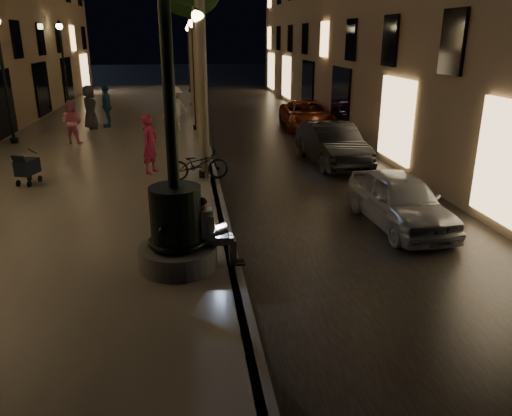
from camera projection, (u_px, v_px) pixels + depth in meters
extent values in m
plane|color=black|center=(204.00, 138.00, 21.38)|extent=(120.00, 120.00, 0.00)
cube|color=black|center=(273.00, 136.00, 21.77)|extent=(6.00, 45.00, 0.02)
cube|color=slate|center=(108.00, 138.00, 20.82)|extent=(8.00, 45.00, 0.20)
cube|color=#59595B|center=(204.00, 136.00, 21.35)|extent=(0.25, 45.00, 0.20)
cylinder|color=#59595B|center=(178.00, 256.00, 8.95)|extent=(1.40, 1.40, 0.40)
cylinder|color=black|center=(176.00, 217.00, 8.71)|extent=(0.90, 0.90, 1.10)
torus|color=black|center=(177.00, 241.00, 8.85)|extent=(1.04, 1.04, 0.10)
torus|color=black|center=(175.00, 195.00, 8.58)|extent=(0.89, 0.89, 0.09)
cylinder|color=black|center=(169.00, 91.00, 8.00)|extent=(0.20, 0.20, 3.20)
cube|color=tan|center=(208.00, 240.00, 8.93)|extent=(0.34, 0.23, 0.17)
cube|color=silver|center=(205.00, 223.00, 8.82)|extent=(0.42, 0.24, 0.53)
sphere|color=tan|center=(202.00, 205.00, 8.70)|extent=(0.20, 0.20, 0.20)
sphere|color=black|center=(202.00, 203.00, 8.69)|extent=(0.20, 0.20, 0.20)
cube|color=tan|center=(221.00, 241.00, 8.88)|extent=(0.43, 0.12, 0.13)
cube|color=tan|center=(221.00, 237.00, 9.04)|extent=(0.43, 0.12, 0.13)
cube|color=tan|center=(233.00, 253.00, 8.99)|extent=(0.12, 0.11, 0.48)
cube|color=tan|center=(232.00, 249.00, 9.15)|extent=(0.12, 0.11, 0.48)
cube|color=black|center=(238.00, 264.00, 9.07)|extent=(0.24, 0.09, 0.03)
cube|color=black|center=(237.00, 260.00, 9.23)|extent=(0.24, 0.09, 0.03)
cube|color=black|center=(222.00, 235.00, 8.94)|extent=(0.23, 0.31, 0.02)
cube|color=black|center=(213.00, 230.00, 8.88)|extent=(0.08, 0.31, 0.20)
cube|color=#A9D3F2|center=(214.00, 230.00, 8.89)|extent=(0.06, 0.28, 0.17)
cylinder|color=#6B604C|center=(203.00, 91.00, 13.92)|extent=(0.28, 0.28, 5.00)
cylinder|color=#6B604C|center=(198.00, 74.00, 19.52)|extent=(0.28, 0.28, 5.10)
cylinder|color=#6B604C|center=(192.00, 67.00, 25.16)|extent=(0.28, 0.28, 4.90)
cylinder|color=#6B604C|center=(192.00, 59.00, 30.73)|extent=(0.28, 0.28, 5.20)
cylinder|color=black|center=(204.00, 174.00, 14.69)|extent=(0.28, 0.28, 0.20)
cylinder|color=black|center=(201.00, 102.00, 14.01)|extent=(0.12, 0.12, 4.40)
sphere|color=#FFD88C|center=(198.00, 16.00, 13.27)|extent=(0.36, 0.36, 0.36)
cone|color=black|center=(198.00, 6.00, 13.19)|extent=(0.30, 0.30, 0.22)
cylinder|color=black|center=(196.00, 127.00, 22.18)|extent=(0.28, 0.28, 0.20)
cylinder|color=black|center=(194.00, 79.00, 21.49)|extent=(0.12, 0.12, 4.40)
sphere|color=#FFD88C|center=(192.00, 23.00, 20.76)|extent=(0.36, 0.36, 0.36)
cone|color=black|center=(192.00, 17.00, 20.68)|extent=(0.30, 0.30, 0.22)
cylinder|color=black|center=(193.00, 104.00, 29.67)|extent=(0.28, 0.28, 0.20)
cylinder|color=black|center=(191.00, 68.00, 28.98)|extent=(0.12, 0.12, 4.40)
sphere|color=#FFD88C|center=(190.00, 27.00, 28.25)|extent=(0.36, 0.36, 0.36)
cone|color=black|center=(189.00, 22.00, 28.17)|extent=(0.30, 0.30, 0.22)
cylinder|color=black|center=(191.00, 91.00, 37.16)|extent=(0.28, 0.28, 0.20)
cylinder|color=black|center=(189.00, 61.00, 36.47)|extent=(0.12, 0.12, 4.40)
sphere|color=#FFD88C|center=(188.00, 29.00, 35.74)|extent=(0.36, 0.36, 0.36)
cone|color=black|center=(188.00, 25.00, 35.65)|extent=(0.30, 0.30, 0.22)
cylinder|color=black|center=(14.00, 141.00, 19.37)|extent=(0.28, 0.28, 0.20)
cylinder|color=black|center=(5.00, 85.00, 18.69)|extent=(0.12, 0.12, 4.40)
cylinder|color=black|center=(69.00, 106.00, 28.73)|extent=(0.28, 0.28, 0.20)
cylinder|color=black|center=(64.00, 69.00, 28.05)|extent=(0.12, 0.12, 4.40)
sphere|color=#FFD88C|center=(59.00, 26.00, 27.31)|extent=(0.36, 0.36, 0.36)
cone|color=black|center=(59.00, 21.00, 27.23)|extent=(0.30, 0.30, 0.22)
cube|color=black|center=(27.00, 167.00, 13.87)|extent=(0.58, 0.77, 0.41)
cube|color=black|center=(19.00, 160.00, 13.48)|extent=(0.39, 0.25, 0.27)
cylinder|color=black|center=(18.00, 183.00, 13.77)|extent=(0.09, 0.18, 0.18)
cylinder|color=black|center=(29.00, 184.00, 13.72)|extent=(0.09, 0.18, 0.18)
cylinder|color=black|center=(29.00, 178.00, 14.28)|extent=(0.09, 0.18, 0.18)
cylinder|color=black|center=(40.00, 179.00, 14.23)|extent=(0.09, 0.18, 0.18)
cylinder|color=black|center=(33.00, 151.00, 14.09)|extent=(0.14, 0.40, 0.25)
imported|color=#A2A5AA|center=(400.00, 200.00, 11.34)|extent=(1.63, 3.66, 1.22)
imported|color=black|center=(332.00, 144.00, 16.82)|extent=(1.67, 4.27, 1.39)
imported|color=#983313|center=(307.00, 115.00, 23.29)|extent=(2.39, 4.75, 1.29)
imported|color=#B9254D|center=(150.00, 144.00, 14.93)|extent=(0.68, 0.76, 1.75)
imported|color=pink|center=(72.00, 122.00, 19.12)|extent=(0.96, 0.85, 1.65)
imported|color=white|center=(175.00, 109.00, 21.41)|extent=(1.42, 1.36, 1.94)
imported|color=#275690|center=(107.00, 106.00, 22.54)|extent=(0.61, 1.16, 1.89)
imported|color=#35353A|center=(90.00, 107.00, 22.08)|extent=(0.80, 1.05, 1.92)
imported|color=black|center=(198.00, 164.00, 14.32)|extent=(1.79, 0.77, 0.91)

